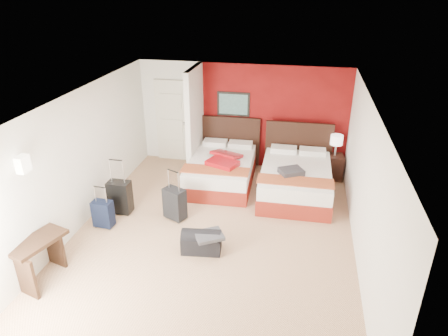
% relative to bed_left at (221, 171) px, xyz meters
% --- Properties ---
extents(ground, '(6.50, 6.50, 0.00)m').
position_rel_bed_left_xyz_m(ground, '(0.27, -2.07, -0.30)').
color(ground, '#D6AB84').
rests_on(ground, ground).
extents(room_walls, '(5.02, 6.52, 2.50)m').
position_rel_bed_left_xyz_m(room_walls, '(-1.13, -0.65, 0.96)').
color(room_walls, white).
rests_on(room_walls, ground).
extents(red_accent_panel, '(3.50, 0.04, 2.50)m').
position_rel_bed_left_xyz_m(red_accent_panel, '(1.02, 1.16, 0.95)').
color(red_accent_panel, maroon).
rests_on(red_accent_panel, ground).
extents(partition_wall, '(0.12, 1.20, 2.50)m').
position_rel_bed_left_xyz_m(partition_wall, '(-0.73, 0.54, 0.95)').
color(partition_wall, silver).
rests_on(partition_wall, ground).
extents(entry_door, '(0.82, 0.06, 2.05)m').
position_rel_bed_left_xyz_m(entry_door, '(-1.48, 1.13, 0.72)').
color(entry_door, silver).
rests_on(entry_door, ground).
extents(bed_left, '(1.46, 2.05, 0.60)m').
position_rel_bed_left_xyz_m(bed_left, '(0.00, 0.00, 0.00)').
color(bed_left, white).
rests_on(bed_left, ground).
extents(bed_right, '(1.49, 2.12, 0.63)m').
position_rel_bed_left_xyz_m(bed_right, '(1.67, -0.21, 0.02)').
color(bed_right, silver).
rests_on(bed_right, ground).
extents(red_suitcase_open, '(0.93, 1.07, 0.11)m').
position_rel_bed_left_xyz_m(red_suitcase_open, '(0.10, -0.10, 0.36)').
color(red_suitcase_open, '#A70E15').
rests_on(red_suitcase_open, bed_left).
extents(jacket_bundle, '(0.57, 0.54, 0.11)m').
position_rel_bed_left_xyz_m(jacket_bundle, '(1.57, -0.51, 0.39)').
color(jacket_bundle, '#38373D').
rests_on(jacket_bundle, bed_right).
extents(nightstand, '(0.46, 0.46, 0.58)m').
position_rel_bed_left_xyz_m(nightstand, '(2.50, 0.76, -0.01)').
color(nightstand, black).
rests_on(nightstand, ground).
extents(table_lamp, '(0.35, 0.35, 0.49)m').
position_rel_bed_left_xyz_m(table_lamp, '(2.50, 0.76, 0.53)').
color(table_lamp, white).
rests_on(table_lamp, nightstand).
extents(suitcase_black, '(0.44, 0.28, 0.65)m').
position_rel_bed_left_xyz_m(suitcase_black, '(-1.69, -1.64, 0.03)').
color(suitcase_black, black).
rests_on(suitcase_black, ground).
extents(suitcase_charcoal, '(0.48, 0.41, 0.61)m').
position_rel_bed_left_xyz_m(suitcase_charcoal, '(-0.57, -1.64, 0.01)').
color(suitcase_charcoal, black).
rests_on(suitcase_charcoal, ground).
extents(suitcase_navy, '(0.38, 0.25, 0.51)m').
position_rel_bed_left_xyz_m(suitcase_navy, '(-1.80, -2.18, -0.05)').
color(suitcase_navy, black).
rests_on(suitcase_navy, ground).
extents(duffel_bag, '(0.70, 0.43, 0.34)m').
position_rel_bed_left_xyz_m(duffel_bag, '(0.19, -2.55, -0.13)').
color(duffel_bag, black).
rests_on(duffel_bag, ground).
extents(jacket_draped, '(0.58, 0.56, 0.06)m').
position_rel_bed_left_xyz_m(jacket_draped, '(0.34, -2.60, 0.07)').
color(jacket_draped, '#3C3C41').
rests_on(jacket_draped, duffel_bag).
extents(desk, '(0.67, 0.96, 0.73)m').
position_rel_bed_left_xyz_m(desk, '(-2.05, -3.73, 0.06)').
color(desk, black).
rests_on(desk, ground).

